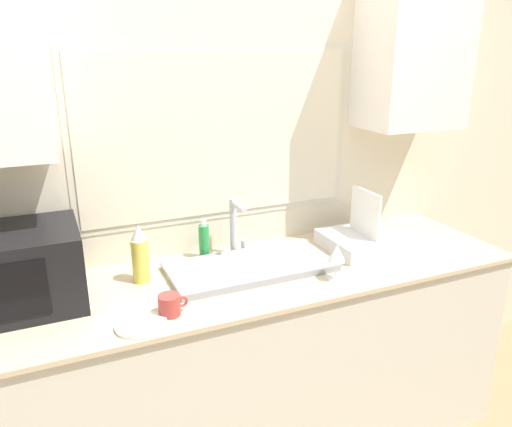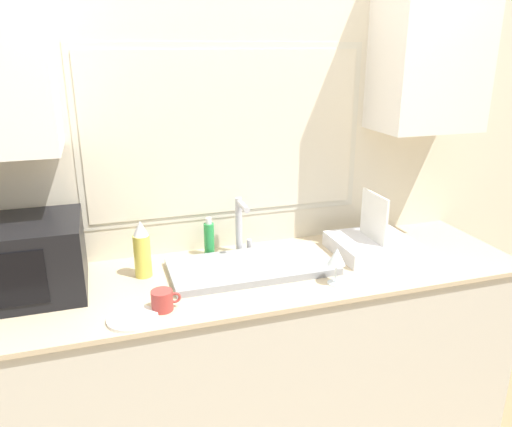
{
  "view_description": "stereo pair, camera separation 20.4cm",
  "coord_description": "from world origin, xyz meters",
  "px_view_note": "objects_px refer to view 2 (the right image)",
  "views": [
    {
      "loc": [
        -0.75,
        -1.48,
        1.86
      ],
      "look_at": [
        0.03,
        0.29,
        1.21
      ],
      "focal_mm": 35.0,
      "sensor_mm": 36.0,
      "label": 1
    },
    {
      "loc": [
        -0.56,
        -1.55,
        1.86
      ],
      "look_at": [
        0.03,
        0.29,
        1.21
      ],
      "focal_mm": 35.0,
      "sensor_mm": 36.0,
      "label": 2
    }
  ],
  "objects_px": {
    "microwave": "(16,260)",
    "spray_bottle": "(142,250)",
    "dish_rack": "(372,244)",
    "soap_bottle": "(209,239)",
    "mug_near_sink": "(163,300)",
    "faucet": "(241,223)",
    "wine_glass": "(337,258)"
  },
  "relations": [
    {
      "from": "wine_glass",
      "to": "mug_near_sink",
      "type": "bearing_deg",
      "value": -179.73
    },
    {
      "from": "faucet",
      "to": "soap_bottle",
      "type": "bearing_deg",
      "value": 170.32
    },
    {
      "from": "dish_rack",
      "to": "mug_near_sink",
      "type": "bearing_deg",
      "value": -166.38
    },
    {
      "from": "faucet",
      "to": "soap_bottle",
      "type": "relative_size",
      "value": 1.45
    },
    {
      "from": "spray_bottle",
      "to": "soap_bottle",
      "type": "bearing_deg",
      "value": 22.29
    },
    {
      "from": "faucet",
      "to": "dish_rack",
      "type": "distance_m",
      "value": 0.63
    },
    {
      "from": "mug_near_sink",
      "to": "soap_bottle",
      "type": "bearing_deg",
      "value": 58.13
    },
    {
      "from": "faucet",
      "to": "dish_rack",
      "type": "bearing_deg",
      "value": -16.21
    },
    {
      "from": "microwave",
      "to": "soap_bottle",
      "type": "relative_size",
      "value": 2.7
    },
    {
      "from": "faucet",
      "to": "dish_rack",
      "type": "relative_size",
      "value": 0.75
    },
    {
      "from": "microwave",
      "to": "spray_bottle",
      "type": "height_order",
      "value": "microwave"
    },
    {
      "from": "mug_near_sink",
      "to": "wine_glass",
      "type": "relative_size",
      "value": 0.71
    },
    {
      "from": "dish_rack",
      "to": "soap_bottle",
      "type": "height_order",
      "value": "dish_rack"
    },
    {
      "from": "soap_bottle",
      "to": "wine_glass",
      "type": "height_order",
      "value": "soap_bottle"
    },
    {
      "from": "dish_rack",
      "to": "mug_near_sink",
      "type": "height_order",
      "value": "dish_rack"
    },
    {
      "from": "mug_near_sink",
      "to": "microwave",
      "type": "bearing_deg",
      "value": 150.4
    },
    {
      "from": "faucet",
      "to": "wine_glass",
      "type": "bearing_deg",
      "value": -55.46
    },
    {
      "from": "soap_bottle",
      "to": "wine_glass",
      "type": "bearing_deg",
      "value": -45.59
    },
    {
      "from": "soap_bottle",
      "to": "mug_near_sink",
      "type": "xyz_separation_m",
      "value": [
        -0.28,
        -0.44,
        -0.04
      ]
    },
    {
      "from": "microwave",
      "to": "soap_bottle",
      "type": "distance_m",
      "value": 0.81
    },
    {
      "from": "microwave",
      "to": "spray_bottle",
      "type": "bearing_deg",
      "value": 2.45
    },
    {
      "from": "spray_bottle",
      "to": "dish_rack",
      "type": "bearing_deg",
      "value": -3.72
    },
    {
      "from": "microwave",
      "to": "dish_rack",
      "type": "relative_size",
      "value": 1.39
    },
    {
      "from": "mug_near_sink",
      "to": "faucet",
      "type": "bearing_deg",
      "value": 44.84
    },
    {
      "from": "wine_glass",
      "to": "dish_rack",
      "type": "bearing_deg",
      "value": 38.22
    },
    {
      "from": "faucet",
      "to": "spray_bottle",
      "type": "height_order",
      "value": "faucet"
    },
    {
      "from": "soap_bottle",
      "to": "mug_near_sink",
      "type": "distance_m",
      "value": 0.52
    },
    {
      "from": "spray_bottle",
      "to": "mug_near_sink",
      "type": "bearing_deg",
      "value": -82.93
    },
    {
      "from": "dish_rack",
      "to": "soap_bottle",
      "type": "relative_size",
      "value": 1.94
    },
    {
      "from": "faucet",
      "to": "microwave",
      "type": "height_order",
      "value": "microwave"
    },
    {
      "from": "dish_rack",
      "to": "spray_bottle",
      "type": "height_order",
      "value": "dish_rack"
    },
    {
      "from": "dish_rack",
      "to": "wine_glass",
      "type": "bearing_deg",
      "value": -141.78
    }
  ]
}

